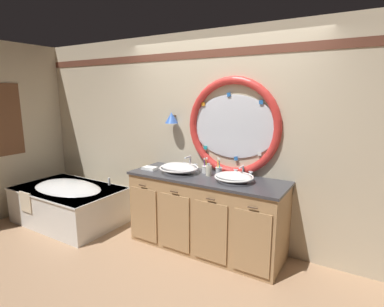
{
  "coord_description": "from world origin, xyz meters",
  "views": [
    {
      "loc": [
        1.66,
        -2.76,
        1.86
      ],
      "look_at": [
        -0.16,
        0.25,
        1.16
      ],
      "focal_mm": 28.21,
      "sensor_mm": 36.0,
      "label": 1
    }
  ],
  "objects_px": {
    "bathtub": "(69,201)",
    "soap_dispenser": "(209,170)",
    "sink_basin_left": "(179,168)",
    "toothbrush_holder_right": "(219,170)",
    "toothbrush_holder_left": "(205,169)",
    "sink_basin_right": "(234,177)",
    "folded_hand_towel": "(150,168)"
  },
  "relations": [
    {
      "from": "toothbrush_holder_right",
      "to": "soap_dispenser",
      "type": "bearing_deg",
      "value": -123.18
    },
    {
      "from": "bathtub",
      "to": "toothbrush_holder_right",
      "type": "distance_m",
      "value": 2.31
    },
    {
      "from": "bathtub",
      "to": "sink_basin_left",
      "type": "distance_m",
      "value": 1.86
    },
    {
      "from": "toothbrush_holder_left",
      "to": "soap_dispenser",
      "type": "relative_size",
      "value": 1.26
    },
    {
      "from": "toothbrush_holder_right",
      "to": "bathtub",
      "type": "bearing_deg",
      "value": -166.56
    },
    {
      "from": "soap_dispenser",
      "to": "folded_hand_towel",
      "type": "height_order",
      "value": "soap_dispenser"
    },
    {
      "from": "sink_basin_left",
      "to": "folded_hand_towel",
      "type": "height_order",
      "value": "sink_basin_left"
    },
    {
      "from": "sink_basin_left",
      "to": "toothbrush_holder_right",
      "type": "height_order",
      "value": "toothbrush_holder_right"
    },
    {
      "from": "sink_basin_left",
      "to": "sink_basin_right",
      "type": "bearing_deg",
      "value": -0.0
    },
    {
      "from": "toothbrush_holder_left",
      "to": "folded_hand_towel",
      "type": "bearing_deg",
      "value": -161.1
    },
    {
      "from": "sink_basin_left",
      "to": "folded_hand_towel",
      "type": "distance_m",
      "value": 0.41
    },
    {
      "from": "bathtub",
      "to": "sink_basin_right",
      "type": "relative_size",
      "value": 3.58
    },
    {
      "from": "bathtub",
      "to": "toothbrush_holder_left",
      "type": "relative_size",
      "value": 7.96
    },
    {
      "from": "toothbrush_holder_left",
      "to": "sink_basin_right",
      "type": "bearing_deg",
      "value": -20.19
    },
    {
      "from": "sink_basin_left",
      "to": "toothbrush_holder_left",
      "type": "xyz_separation_m",
      "value": [
        0.28,
        0.16,
        -0.01
      ]
    },
    {
      "from": "bathtub",
      "to": "sink_basin_right",
      "type": "bearing_deg",
      "value": 7.74
    },
    {
      "from": "toothbrush_holder_left",
      "to": "toothbrush_holder_right",
      "type": "height_order",
      "value": "toothbrush_holder_right"
    },
    {
      "from": "folded_hand_towel",
      "to": "toothbrush_holder_right",
      "type": "bearing_deg",
      "value": 16.61
    },
    {
      "from": "sink_basin_left",
      "to": "toothbrush_holder_left",
      "type": "bearing_deg",
      "value": 30.53
    },
    {
      "from": "bathtub",
      "to": "soap_dispenser",
      "type": "relative_size",
      "value": 10.04
    },
    {
      "from": "soap_dispenser",
      "to": "folded_hand_towel",
      "type": "relative_size",
      "value": 0.8
    },
    {
      "from": "toothbrush_holder_left",
      "to": "toothbrush_holder_right",
      "type": "relative_size",
      "value": 0.95
    },
    {
      "from": "toothbrush_holder_right",
      "to": "soap_dispenser",
      "type": "height_order",
      "value": "toothbrush_holder_right"
    },
    {
      "from": "folded_hand_towel",
      "to": "bathtub",
      "type": "bearing_deg",
      "value": -168.65
    },
    {
      "from": "sink_basin_left",
      "to": "toothbrush_holder_left",
      "type": "distance_m",
      "value": 0.32
    },
    {
      "from": "sink_basin_right",
      "to": "soap_dispenser",
      "type": "height_order",
      "value": "soap_dispenser"
    },
    {
      "from": "sink_basin_left",
      "to": "toothbrush_holder_right",
      "type": "bearing_deg",
      "value": 22.43
    },
    {
      "from": "sink_basin_left",
      "to": "soap_dispenser",
      "type": "xyz_separation_m",
      "value": [
        0.37,
        0.07,
        0.0
      ]
    },
    {
      "from": "soap_dispenser",
      "to": "folded_hand_towel",
      "type": "distance_m",
      "value": 0.78
    },
    {
      "from": "sink_basin_right",
      "to": "toothbrush_holder_left",
      "type": "relative_size",
      "value": 2.23
    },
    {
      "from": "toothbrush_holder_right",
      "to": "folded_hand_towel",
      "type": "bearing_deg",
      "value": -163.39
    },
    {
      "from": "toothbrush_holder_left",
      "to": "bathtub",
      "type": "bearing_deg",
      "value": -166.03
    }
  ]
}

